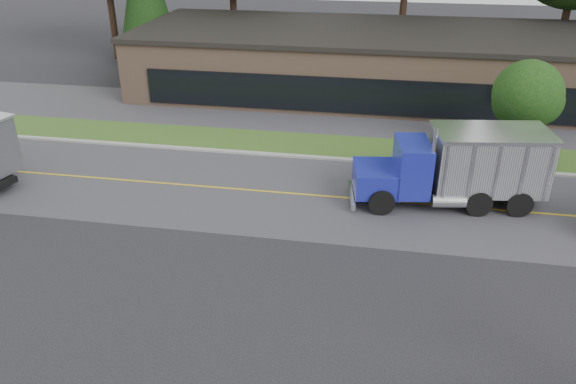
% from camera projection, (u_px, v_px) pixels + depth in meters
% --- Properties ---
extents(ground, '(140.00, 140.00, 0.00)m').
position_uv_depth(ground, '(267.00, 324.00, 17.51)').
color(ground, '#323237').
rests_on(ground, ground).
extents(road, '(60.00, 8.00, 0.02)m').
position_uv_depth(road, '(308.00, 195.00, 25.42)').
color(road, '#4F4F54').
rests_on(road, ground).
extents(center_line, '(60.00, 0.12, 0.01)m').
position_uv_depth(center_line, '(308.00, 195.00, 25.42)').
color(center_line, gold).
rests_on(center_line, ground).
extents(curb, '(60.00, 0.30, 0.12)m').
position_uv_depth(curb, '(320.00, 159.00, 29.11)').
color(curb, '#9E9E99').
rests_on(curb, ground).
extents(grass_verge, '(60.00, 3.40, 0.03)m').
position_uv_depth(grass_verge, '(324.00, 146.00, 30.69)').
color(grass_verge, '#386021').
rests_on(grass_verge, ground).
extents(far_parking, '(60.00, 7.00, 0.02)m').
position_uv_depth(far_parking, '(333.00, 116.00, 35.09)').
color(far_parking, '#4F4F54').
rests_on(far_parking, ground).
extents(strip_mall, '(32.00, 12.00, 4.00)m').
position_uv_depth(strip_mall, '(372.00, 63.00, 39.15)').
color(strip_mall, '#927159').
rests_on(strip_mall, ground).
extents(tree_verge, '(3.60, 3.39, 5.14)m').
position_uv_depth(tree_verge, '(528.00, 98.00, 27.70)').
color(tree_verge, '#382619').
rests_on(tree_verge, ground).
extents(dump_truck_blue, '(8.33, 3.72, 3.36)m').
position_uv_depth(dump_truck_blue, '(461.00, 165.00, 23.97)').
color(dump_truck_blue, black).
rests_on(dump_truck_blue, ground).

